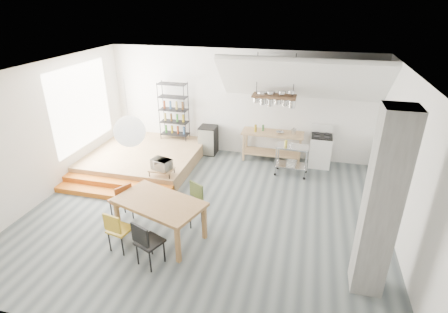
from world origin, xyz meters
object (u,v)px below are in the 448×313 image
(dining_table, at_px, (159,205))
(rolling_cart, at_px, (292,156))
(mini_fridge, at_px, (208,140))
(stove, at_px, (320,150))

(dining_table, bearing_deg, rolling_cart, 73.58)
(mini_fridge, bearing_deg, rolling_cart, -17.55)
(stove, relative_size, dining_table, 0.59)
(stove, bearing_deg, mini_fridge, 179.26)
(stove, xyz_separation_m, mini_fridge, (-3.40, 0.04, -0.04))
(rolling_cart, relative_size, mini_fridge, 1.01)
(rolling_cart, height_order, mini_fridge, mini_fridge)
(stove, xyz_separation_m, rolling_cart, (-0.76, -0.79, 0.07))
(stove, distance_m, rolling_cart, 1.10)
(dining_table, relative_size, mini_fridge, 2.24)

